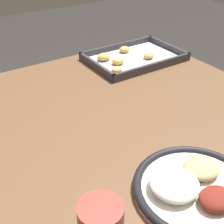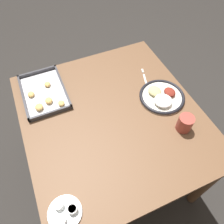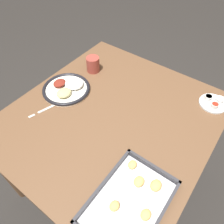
{
  "view_description": "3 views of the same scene",
  "coord_description": "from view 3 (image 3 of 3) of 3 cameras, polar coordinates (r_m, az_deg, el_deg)",
  "views": [
    {
      "loc": [
        -0.42,
        -0.64,
        1.26
      ],
      "look_at": [
        0.0,
        0.0,
        0.77
      ],
      "focal_mm": 50.0,
      "sensor_mm": 36.0,
      "label": 1
    },
    {
      "loc": [
        -0.68,
        0.29,
        1.78
      ],
      "look_at": [
        0.0,
        0.0,
        0.77
      ],
      "focal_mm": 35.0,
      "sensor_mm": 36.0,
      "label": 2
    },
    {
      "loc": [
        0.61,
        0.45,
        1.63
      ],
      "look_at": [
        0.0,
        0.0,
        0.77
      ],
      "focal_mm": 35.0,
      "sensor_mm": 36.0,
      "label": 3
    }
  ],
  "objects": [
    {
      "name": "saucer_plate",
      "position": [
        1.34,
        24.99,
        2.31
      ],
      "size": [
        0.15,
        0.15,
        0.04
      ],
      "color": "silver",
      "rests_on": "dining_table"
    },
    {
      "name": "fork",
      "position": [
        1.25,
        -16.46,
        0.9
      ],
      "size": [
        0.19,
        0.07,
        0.0
      ],
      "rotation": [
        0.0,
        0.0,
        -0.3
      ],
      "color": "silver",
      "rests_on": "dining_table"
    },
    {
      "name": "drinking_cup",
      "position": [
        1.42,
        -4.99,
        12.31
      ],
      "size": [
        0.08,
        0.08,
        0.1
      ],
      "color": "#993D33",
      "rests_on": "dining_table"
    },
    {
      "name": "baking_tray",
      "position": [
        0.93,
        5.02,
        -21.93
      ],
      "size": [
        0.38,
        0.26,
        0.04
      ],
      "color": "#333338",
      "rests_on": "dining_table"
    },
    {
      "name": "ground_plane",
      "position": [
        1.79,
        0.0,
        -16.59
      ],
      "size": [
        8.0,
        8.0,
        0.0
      ],
      "primitive_type": "plane",
      "color": "#282623"
    },
    {
      "name": "dinner_plate",
      "position": [
        1.32,
        -11.71,
        6.12
      ],
      "size": [
        0.28,
        0.28,
        0.05
      ],
      "color": "white",
      "rests_on": "dining_table"
    },
    {
      "name": "dining_table",
      "position": [
        1.24,
        0.01,
        -4.03
      ],
      "size": [
        1.1,
        1.02,
        0.74
      ],
      "color": "brown",
      "rests_on": "ground_plane"
    }
  ]
}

